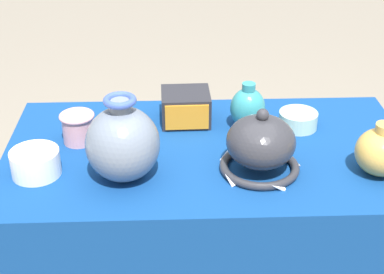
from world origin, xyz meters
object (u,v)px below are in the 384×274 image
mosaic_tile_box (186,107)px  pot_squat_celadon (298,120)px  vase_dome_bell (261,146)px  jar_round_ochre (381,151)px  jar_round_teal (248,108)px  pot_squat_porcelain (35,163)px  vase_tall_bulbous (123,143)px  cup_wide_rose (78,127)px

mosaic_tile_box → pot_squat_celadon: (0.34, -0.05, -0.02)m
vase_dome_bell → mosaic_tile_box: 0.35m
jar_round_ochre → jar_round_teal: same height
jar_round_ochre → pot_squat_porcelain: jar_round_ochre is taller
mosaic_tile_box → jar_round_ochre: 0.59m
mosaic_tile_box → pot_squat_celadon: bearing=-10.4°
vase_tall_bulbous → pot_squat_porcelain: (-0.23, 0.02, -0.07)m
mosaic_tile_box → jar_round_ochre: (0.50, -0.31, 0.02)m
pot_squat_celadon → jar_round_teal: bearing=177.5°
vase_tall_bulbous → pot_squat_celadon: size_ratio=1.99×
jar_round_ochre → pot_squat_porcelain: size_ratio=1.12×
jar_round_ochre → mosaic_tile_box: bearing=147.9°
vase_dome_bell → pot_squat_celadon: 0.28m
vase_dome_bell → jar_round_teal: 0.24m
vase_tall_bulbous → cup_wide_rose: size_ratio=2.29×
mosaic_tile_box → cup_wide_rose: 0.33m
vase_dome_bell → cup_wide_rose: bearing=160.9°
vase_tall_bulbous → vase_dome_bell: vase_tall_bulbous is taller
mosaic_tile_box → pot_squat_celadon: 0.34m
jar_round_teal → pot_squat_porcelain: (-0.59, -0.24, -0.03)m
cup_wide_rose → pot_squat_celadon: 0.65m
cup_wide_rose → jar_round_teal: 0.50m
pot_squat_celadon → jar_round_ochre: bearing=-57.9°
vase_dome_bell → jar_round_ochre: 0.31m
cup_wide_rose → pot_squat_porcelain: cup_wide_rose is taller
vase_tall_bulbous → cup_wide_rose: (-0.14, 0.19, -0.05)m
vase_dome_bell → pot_squat_porcelain: (-0.59, 0.00, -0.04)m
vase_tall_bulbous → jar_round_teal: (0.35, 0.26, -0.04)m
vase_dome_bell → jar_round_teal: (-0.00, 0.24, -0.01)m
vase_tall_bulbous → mosaic_tile_box: size_ratio=1.54×
pot_squat_porcelain → vase_dome_bell: bearing=-0.3°
vase_dome_bell → pot_squat_celadon: size_ratio=1.96×
vase_tall_bulbous → vase_dome_bell: size_ratio=1.02×
vase_dome_bell → pot_squat_porcelain: size_ratio=1.76×
mosaic_tile_box → pot_squat_celadon: mosaic_tile_box is taller
jar_round_ochre → pot_squat_porcelain: 0.90m
jar_round_ochre → pot_squat_celadon: bearing=122.1°
vase_dome_bell → jar_round_teal: vase_dome_bell is taller
cup_wide_rose → pot_squat_celadon: bearing=5.5°
jar_round_ochre → pot_squat_porcelain: (-0.90, 0.03, -0.03)m
pot_squat_celadon → jar_round_teal: 0.16m
vase_tall_bulbous → jar_round_ochre: 0.67m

